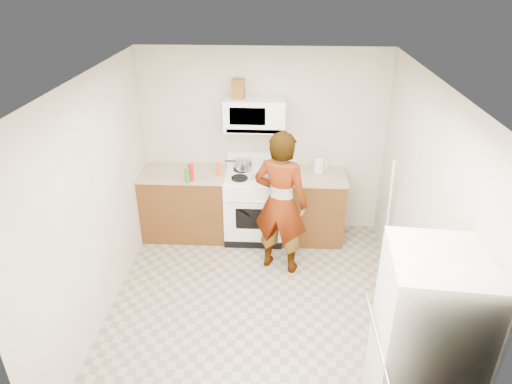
# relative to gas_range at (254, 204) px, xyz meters

# --- Properties ---
(floor) EXTENTS (3.60, 3.60, 0.00)m
(floor) POSITION_rel_gas_range_xyz_m (0.10, -1.48, -0.49)
(floor) COLOR gray
(floor) RESTS_ON ground
(back_wall) EXTENTS (3.20, 0.02, 2.50)m
(back_wall) POSITION_rel_gas_range_xyz_m (0.10, 0.31, 0.76)
(back_wall) COLOR beige
(back_wall) RESTS_ON floor
(right_wall) EXTENTS (0.02, 3.60, 2.50)m
(right_wall) POSITION_rel_gas_range_xyz_m (1.69, -1.48, 0.76)
(right_wall) COLOR beige
(right_wall) RESTS_ON floor
(cabinet_left) EXTENTS (1.12, 0.62, 0.90)m
(cabinet_left) POSITION_rel_gas_range_xyz_m (-0.94, 0.01, -0.04)
(cabinet_left) COLOR #563414
(cabinet_left) RESTS_ON floor
(counter_left) EXTENTS (1.14, 0.64, 0.03)m
(counter_left) POSITION_rel_gas_range_xyz_m (-0.94, 0.01, 0.43)
(counter_left) COLOR tan
(counter_left) RESTS_ON cabinet_left
(cabinet_right) EXTENTS (0.80, 0.62, 0.90)m
(cabinet_right) POSITION_rel_gas_range_xyz_m (0.78, 0.01, -0.04)
(cabinet_right) COLOR #563414
(cabinet_right) RESTS_ON floor
(counter_right) EXTENTS (0.82, 0.64, 0.03)m
(counter_right) POSITION_rel_gas_range_xyz_m (0.78, 0.01, 0.43)
(counter_right) COLOR tan
(counter_right) RESTS_ON cabinet_right
(gas_range) EXTENTS (0.76, 0.65, 1.13)m
(gas_range) POSITION_rel_gas_range_xyz_m (0.00, 0.00, 0.00)
(gas_range) COLOR white
(gas_range) RESTS_ON floor
(microwave) EXTENTS (0.76, 0.38, 0.40)m
(microwave) POSITION_rel_gas_range_xyz_m (0.00, 0.13, 1.21)
(microwave) COLOR white
(microwave) RESTS_ON back_wall
(person) EXTENTS (0.75, 0.61, 1.78)m
(person) POSITION_rel_gas_range_xyz_m (0.35, -0.70, 0.41)
(person) COLOR tan
(person) RESTS_ON floor
(fridge) EXTENTS (0.75, 0.75, 1.70)m
(fridge) POSITION_rel_gas_range_xyz_m (1.41, -2.89, 0.36)
(fridge) COLOR #BBBCB7
(fridge) RESTS_ON floor
(kettle) EXTENTS (0.19, 0.19, 0.17)m
(kettle) POSITION_rel_gas_range_xyz_m (0.84, 0.12, 0.53)
(kettle) COLOR white
(kettle) RESTS_ON counter_right
(jug) EXTENTS (0.16, 0.16, 0.24)m
(jug) POSITION_rel_gas_range_xyz_m (-0.20, 0.12, 1.53)
(jug) COLOR brown
(jug) RESTS_ON microwave
(saucepan) EXTENTS (0.29, 0.29, 0.12)m
(saucepan) POSITION_rel_gas_range_xyz_m (-0.15, 0.13, 0.53)
(saucepan) COLOR #B2B2B6
(saucepan) RESTS_ON gas_range
(tray) EXTENTS (0.27, 0.19, 0.05)m
(tray) POSITION_rel_gas_range_xyz_m (0.09, -0.10, 0.47)
(tray) COLOR silver
(tray) RESTS_ON gas_range
(bottle_spray) EXTENTS (0.07, 0.07, 0.22)m
(bottle_spray) POSITION_rel_gas_range_xyz_m (-0.78, -0.23, 0.56)
(bottle_spray) COLOR red
(bottle_spray) RESTS_ON counter_left
(bottle_hot_sauce) EXTENTS (0.06, 0.06, 0.18)m
(bottle_hot_sauce) POSITION_rel_gas_range_xyz_m (-0.46, -0.06, 0.54)
(bottle_hot_sauce) COLOR #E54E19
(bottle_hot_sauce) RESTS_ON counter_left
(bottle_green_cap) EXTENTS (0.08, 0.08, 0.19)m
(bottle_green_cap) POSITION_rel_gas_range_xyz_m (-0.82, -0.29, 0.54)
(bottle_green_cap) COLOR #188529
(bottle_green_cap) RESTS_ON counter_left
(pot_lid) EXTENTS (0.28, 0.28, 0.01)m
(pot_lid) POSITION_rel_gas_range_xyz_m (-0.61, -0.14, 0.46)
(pot_lid) COLOR white
(pot_lid) RESTS_ON counter_left
(broom) EXTENTS (0.16, 0.31, 1.46)m
(broom) POSITION_rel_gas_range_xyz_m (1.64, -0.59, 0.25)
(broom) COLOR white
(broom) RESTS_ON floor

